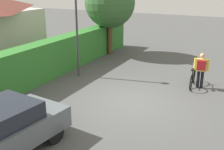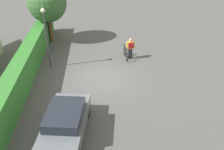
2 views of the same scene
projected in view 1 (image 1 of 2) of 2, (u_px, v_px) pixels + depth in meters
name	position (u px, v px, depth m)	size (l,w,h in m)	color
ground_plane	(133.00, 102.00, 10.75)	(60.00, 60.00, 0.00)	#4C4C4C
hedge_row	(34.00, 64.00, 12.52)	(17.59, 0.90, 1.76)	#30752C
bicycle	(193.00, 78.00, 12.23)	(1.63, 0.50, 0.89)	black
person_rider	(201.00, 68.00, 11.87)	(0.39, 0.64, 1.56)	black
street_lamp	(77.00, 22.00, 12.88)	(0.28, 0.28, 4.06)	#38383D
tree_kerbside	(110.00, 3.00, 16.88)	(3.08, 3.08, 4.75)	brown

